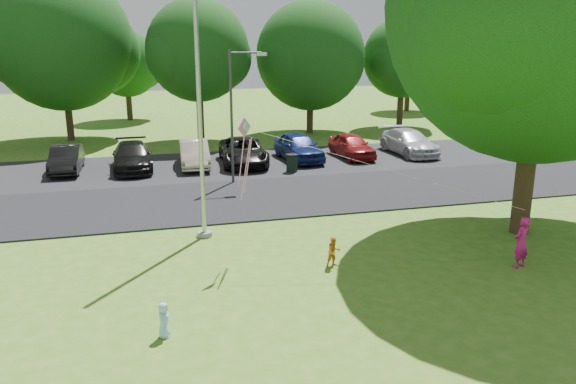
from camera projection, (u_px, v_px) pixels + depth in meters
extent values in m
plane|color=#426F1D|center=(361.00, 287.00, 14.75)|extent=(120.00, 120.00, 0.00)
cube|color=black|center=(278.00, 196.00, 23.12)|extent=(60.00, 6.00, 0.06)
cube|color=black|center=(248.00, 163.00, 29.18)|extent=(42.00, 7.00, 0.06)
cylinder|color=#B7BABF|center=(198.00, 83.00, 17.21)|extent=(0.14, 0.14, 10.00)
cylinder|color=gray|center=(205.00, 234.00, 18.51)|extent=(0.50, 0.50, 0.16)
cylinder|color=#3F3F44|center=(232.00, 118.00, 24.51)|extent=(0.12, 0.12, 5.87)
cylinder|color=#3F3F44|center=(246.00, 53.00, 23.93)|extent=(1.37, 0.10, 0.08)
cube|color=silver|center=(261.00, 54.00, 24.11)|extent=(0.44, 0.22, 0.14)
cylinder|color=black|center=(292.00, 164.00, 27.16)|extent=(0.54, 0.54, 0.87)
cylinder|color=black|center=(292.00, 155.00, 27.04)|extent=(0.58, 0.58, 0.05)
cylinder|color=#332316|center=(525.00, 176.00, 18.41)|extent=(0.62, 0.62, 3.91)
sphere|color=#0F390F|center=(545.00, 5.00, 16.99)|extent=(9.64, 9.64, 9.64)
sphere|color=#0F390F|center=(513.00, 20.00, 15.52)|extent=(5.79, 5.79, 5.79)
sphere|color=#0F390F|center=(496.00, 31.00, 15.70)|extent=(5.01, 5.01, 5.01)
cylinder|color=#332316|center=(69.00, 116.00, 35.45)|extent=(0.44, 0.44, 3.19)
sphere|color=#0F390F|center=(61.00, 41.00, 34.24)|extent=(8.50, 8.50, 8.50)
sphere|color=#0F390F|center=(96.00, 51.00, 35.67)|extent=(5.53, 5.53, 5.53)
sphere|color=#0F390F|center=(29.00, 48.00, 32.94)|extent=(5.10, 5.10, 5.10)
cylinder|color=#332316|center=(200.00, 114.00, 35.24)|extent=(0.44, 0.44, 3.43)
sphere|color=#0F390F|center=(198.00, 50.00, 34.20)|extent=(6.27, 6.27, 6.27)
sphere|color=#0F390F|center=(219.00, 57.00, 35.26)|extent=(4.07, 4.07, 4.07)
sphere|color=#0F390F|center=(178.00, 56.00, 33.24)|extent=(3.76, 3.76, 3.76)
cylinder|color=#332316|center=(310.00, 114.00, 38.41)|extent=(0.44, 0.44, 2.66)
sphere|color=#0F390F|center=(311.00, 56.00, 37.38)|extent=(7.27, 7.27, 7.27)
sphere|color=#0F390F|center=(330.00, 63.00, 38.61)|extent=(4.72, 4.72, 4.72)
sphere|color=#0F390F|center=(293.00, 62.00, 36.27)|extent=(4.36, 4.36, 4.36)
cylinder|color=#332316|center=(400.00, 107.00, 40.80)|extent=(0.44, 0.44, 3.02)
sphere|color=#0F390F|center=(403.00, 57.00, 39.87)|extent=(5.67, 5.67, 5.67)
sphere|color=#0F390F|center=(415.00, 63.00, 40.83)|extent=(3.68, 3.68, 3.68)
sphere|color=#0F390F|center=(392.00, 62.00, 39.01)|extent=(3.40, 3.40, 3.40)
cylinder|color=#332316|center=(528.00, 104.00, 40.47)|extent=(0.44, 0.44, 3.42)
sphere|color=#0F390F|center=(536.00, 36.00, 39.21)|extent=(8.77, 8.77, 8.77)
sphere|color=#0F390F|center=(550.00, 45.00, 40.69)|extent=(5.70, 5.70, 5.70)
sphere|color=#0F390F|center=(524.00, 42.00, 37.86)|extent=(5.26, 5.26, 5.26)
cylinder|color=#332316|center=(129.00, 104.00, 44.59)|extent=(0.44, 0.44, 2.60)
sphere|color=#0F390F|center=(126.00, 63.00, 43.76)|extent=(5.20, 5.20, 5.20)
sphere|color=#0F390F|center=(142.00, 68.00, 44.64)|extent=(3.38, 3.38, 3.38)
sphere|color=#0F390F|center=(112.00, 67.00, 42.96)|extent=(3.12, 3.12, 3.12)
cylinder|color=#332316|center=(407.00, 96.00, 50.09)|extent=(0.44, 0.44, 2.60)
sphere|color=#0F390F|center=(409.00, 61.00, 49.26)|extent=(5.20, 5.20, 5.20)
sphere|color=#0F390F|center=(418.00, 65.00, 50.14)|extent=(3.38, 3.38, 3.38)
sphere|color=#0F390F|center=(402.00, 64.00, 48.47)|extent=(3.12, 3.12, 3.12)
imported|color=black|center=(66.00, 159.00, 27.08)|extent=(1.38, 3.84, 1.26)
imported|color=black|center=(132.00, 156.00, 27.52)|extent=(1.93, 4.57, 1.32)
imported|color=#C6B793|center=(194.00, 154.00, 28.15)|extent=(1.57, 4.03, 1.31)
imported|color=black|center=(243.00, 151.00, 28.73)|extent=(2.56, 4.96, 1.34)
imported|color=navy|center=(299.00, 147.00, 29.65)|extent=(2.03, 4.37, 1.45)
imported|color=maroon|center=(352.00, 146.00, 30.36)|extent=(1.73, 3.87, 1.29)
imported|color=silver|center=(409.00, 142.00, 31.25)|extent=(2.03, 4.67, 1.34)
imported|color=#CA1A76|center=(521.00, 242.00, 15.83)|extent=(0.64, 0.53, 1.51)
imported|color=orange|center=(334.00, 252.00, 15.99)|extent=(0.48, 0.40, 0.88)
imported|color=#9DD3F1|center=(164.00, 320.00, 12.19)|extent=(0.33, 0.44, 0.81)
cube|color=pink|center=(244.00, 127.00, 15.64)|extent=(0.44, 0.38, 0.55)
cube|color=#8CC6E5|center=(246.00, 127.00, 15.62)|extent=(0.22, 0.19, 0.26)
cylinder|color=white|center=(384.00, 169.00, 15.61)|extent=(7.39, 2.68, 2.22)
cylinder|color=pink|center=(241.00, 162.00, 15.88)|extent=(0.18, 0.24, 1.47)
cylinder|color=pink|center=(248.00, 166.00, 16.01)|extent=(0.21, 0.39, 1.67)
cylinder|color=pink|center=(245.00, 171.00, 15.89)|extent=(0.23, 0.56, 1.87)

